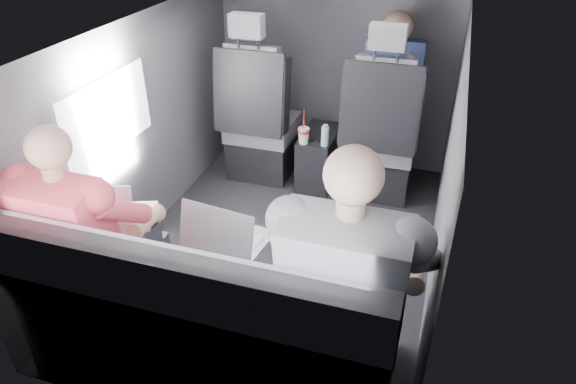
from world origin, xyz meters
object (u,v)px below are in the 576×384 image
(center_console, at_px, (319,157))
(passenger_front_right, at_px, (392,84))
(passenger_rear_right, at_px, (349,286))
(soda_cup, at_px, (304,135))
(laptop_silver, at_px, (226,236))
(laptop_white, at_px, (111,215))
(passenger_rear_left, at_px, (92,238))
(front_seat_left, at_px, (260,128))
(water_bottle, at_px, (325,136))
(rear_bench, at_px, (206,334))
(laptop_black, at_px, (363,268))
(front_seat_right, at_px, (380,144))

(center_console, xyz_separation_m, passenger_front_right, (0.46, 0.22, 0.55))
(center_console, height_order, passenger_rear_right, passenger_rear_right)
(soda_cup, distance_m, laptop_silver, 1.48)
(laptop_white, relative_size, passenger_rear_left, 0.34)
(front_seat_left, height_order, soda_cup, front_seat_left)
(water_bottle, relative_size, passenger_rear_right, 0.12)
(rear_bench, xyz_separation_m, laptop_black, (0.61, 0.25, 0.32))
(front_seat_left, height_order, passenger_rear_left, front_seat_left)
(soda_cup, distance_m, water_bottle, 0.15)
(laptop_black, xyz_separation_m, passenger_front_right, (-0.15, 1.91, 0.12))
(rear_bench, xyz_separation_m, passenger_rear_right, (0.59, 0.09, 0.35))
(front_seat_right, bearing_deg, laptop_white, -122.57)
(laptop_silver, distance_m, passenger_rear_left, 0.60)
(passenger_rear_right, xyz_separation_m, passenger_front_right, (-0.13, 2.07, 0.09))
(front_seat_right, height_order, water_bottle, front_seat_right)
(front_seat_right, distance_m, water_bottle, 0.40)
(center_console, bearing_deg, passenger_rear_right, -72.28)
(laptop_white, xyz_separation_m, passenger_front_right, (1.05, 1.89, 0.12))
(center_console, bearing_deg, rear_bench, -90.00)
(center_console, xyz_separation_m, passenger_rear_left, (-0.58, -1.85, 0.42))
(center_console, height_order, laptop_silver, laptop_silver)
(center_console, xyz_separation_m, water_bottle, (0.08, -0.18, 0.27))
(laptop_black, xyz_separation_m, passenger_rear_right, (-0.02, -0.16, 0.03))
(laptop_black, distance_m, passenger_front_right, 1.92)
(laptop_white, distance_m, laptop_black, 1.21)
(water_bottle, xyz_separation_m, laptop_white, (-0.68, -1.49, 0.16))
(soda_cup, height_order, passenger_front_right, passenger_front_right)
(front_seat_right, xyz_separation_m, passenger_rear_left, (-1.03, -1.81, 0.22))
(rear_bench, bearing_deg, laptop_black, 22.19)
(water_bottle, distance_m, passenger_rear_right, 1.75)
(passenger_rear_right, bearing_deg, water_bottle, 106.93)
(laptop_black, bearing_deg, laptop_silver, 177.20)
(rear_bench, relative_size, passenger_rear_left, 1.32)
(center_console, xyz_separation_m, laptop_black, (0.61, -1.69, 0.43))
(front_seat_left, relative_size, water_bottle, 8.03)
(laptop_white, bearing_deg, laptop_black, -0.93)
(laptop_black, height_order, passenger_rear_right, passenger_rear_right)
(front_seat_right, relative_size, laptop_white, 3.04)
(soda_cup, bearing_deg, center_console, 71.15)
(front_seat_right, bearing_deg, rear_bench, -103.31)
(soda_cup, bearing_deg, passenger_front_right, 38.06)
(passenger_rear_left, distance_m, passenger_front_right, 2.31)
(front_seat_left, relative_size, laptop_silver, 3.35)
(center_console, xyz_separation_m, rear_bench, (-0.00, -1.94, 0.11))
(center_console, relative_size, passenger_rear_left, 0.40)
(rear_bench, distance_m, passenger_rear_right, 0.69)
(passenger_rear_right, bearing_deg, passenger_rear_left, 179.93)
(laptop_silver, bearing_deg, laptop_black, -2.80)
(front_seat_left, height_order, rear_bench, front_seat_left)
(center_console, relative_size, laptop_white, 1.15)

